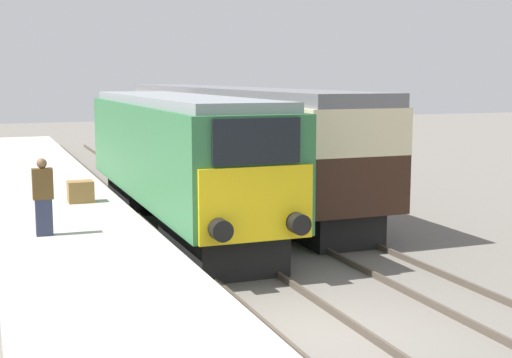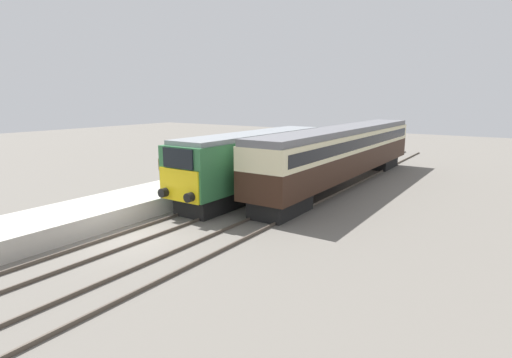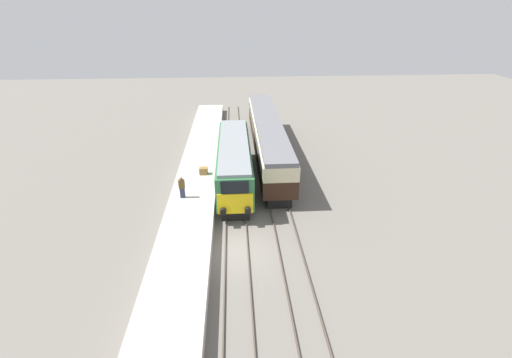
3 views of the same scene
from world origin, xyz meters
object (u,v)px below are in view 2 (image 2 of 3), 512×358
(person_on_platform, at_px, (163,170))
(luggage_crate, at_px, (223,171))
(passenger_carriage, at_px, (345,150))
(locomotive, at_px, (255,161))

(person_on_platform, xyz_separation_m, luggage_crate, (1.30, 4.01, -0.56))
(passenger_carriage, bearing_deg, luggage_crate, -137.76)
(passenger_carriage, distance_m, luggage_crate, 8.33)
(person_on_platform, bearing_deg, luggage_crate, 72.06)
(person_on_platform, bearing_deg, locomotive, 42.99)
(passenger_carriage, xyz_separation_m, person_on_platform, (-7.40, -9.55, -0.69))
(passenger_carriage, distance_m, person_on_platform, 12.10)
(person_on_platform, bearing_deg, passenger_carriage, 52.24)
(luggage_crate, bearing_deg, locomotive, -6.04)
(passenger_carriage, height_order, luggage_crate, passenger_carriage)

